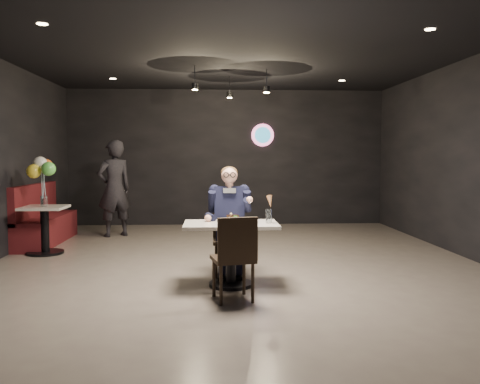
{
  "coord_description": "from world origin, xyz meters",
  "views": [
    {
      "loc": [
        -0.32,
        -6.85,
        1.54
      ],
      "look_at": [
        0.03,
        -0.34,
        1.07
      ],
      "focal_mm": 38.0,
      "sensor_mm": 36.0,
      "label": 1
    }
  ],
  "objects": [
    {
      "name": "cake_slice",
      "position": [
        -0.09,
        -1.0,
        0.8
      ],
      "size": [
        0.14,
        0.13,
        0.08
      ],
      "primitive_type": "cube",
      "rotation": [
        0.0,
        0.0,
        0.35
      ],
      "color": "black",
      "rests_on": "dessert_plate"
    },
    {
      "name": "dessert_plate",
      "position": [
        -0.05,
        -1.0,
        0.76
      ],
      "size": [
        0.21,
        0.21,
        0.01
      ],
      "primitive_type": "cylinder",
      "color": "white",
      "rests_on": "main_table"
    },
    {
      "name": "wall_sign",
      "position": [
        0.8,
        4.47,
        2.0
      ],
      "size": [
        0.5,
        0.06,
        0.5
      ],
      "primitive_type": null,
      "color": "pink",
      "rests_on": "floor"
    },
    {
      "name": "chair_far",
      "position": [
        -0.11,
        -0.39,
        0.46
      ],
      "size": [
        0.42,
        0.46,
        0.92
      ],
      "primitive_type": "cube",
      "color": "black",
      "rests_on": "floor"
    },
    {
      "name": "main_table",
      "position": [
        -0.11,
        -0.94,
        0.38
      ],
      "size": [
        1.1,
        0.7,
        0.75
      ],
      "primitive_type": "cube",
      "color": "silver",
      "rests_on": "floor"
    },
    {
      "name": "balloon_vase",
      "position": [
        -2.95,
        1.19,
        0.83
      ],
      "size": [
        0.11,
        0.11,
        0.16
      ],
      "primitive_type": "cylinder",
      "color": "silver",
      "rests_on": "side_table"
    },
    {
      "name": "sundae_glass",
      "position": [
        0.34,
        -0.96,
        0.83
      ],
      "size": [
        0.07,
        0.07,
        0.16
      ],
      "primitive_type": "cylinder",
      "color": "silver",
      "rests_on": "main_table"
    },
    {
      "name": "passerby",
      "position": [
        -2.19,
        2.9,
        0.92
      ],
      "size": [
        0.8,
        0.73,
        1.84
      ],
      "primitive_type": "imported",
      "rotation": [
        0.0,
        0.0,
        3.72
      ],
      "color": "black",
      "rests_on": "floor"
    },
    {
      "name": "seated_man",
      "position": [
        -0.11,
        -0.39,
        0.72
      ],
      "size": [
        0.6,
        0.8,
        1.44
      ],
      "primitive_type": "cube",
      "color": "black",
      "rests_on": "floor"
    },
    {
      "name": "floor",
      "position": [
        0.0,
        0.0,
        0.0
      ],
      "size": [
        9.0,
        9.0,
        0.0
      ],
      "primitive_type": "plane",
      "color": "slate",
      "rests_on": "ground"
    },
    {
      "name": "mint_leaf",
      "position": [
        -0.06,
        -1.04,
        0.84
      ],
      "size": [
        0.06,
        0.04,
        0.01
      ],
      "primitive_type": "ellipsoid",
      "color": "green",
      "rests_on": "cake_slice"
    },
    {
      "name": "side_table",
      "position": [
        -2.95,
        1.19,
        0.4
      ],
      "size": [
        0.65,
        0.65,
        0.81
      ],
      "primitive_type": "cube",
      "color": "silver",
      "rests_on": "floor"
    },
    {
      "name": "chair_near",
      "position": [
        -0.11,
        -1.52,
        0.46
      ],
      "size": [
        0.51,
        0.54,
        0.92
      ],
      "primitive_type": "cube",
      "rotation": [
        0.0,
        0.0,
        0.21
      ],
      "color": "black",
      "rests_on": "floor"
    },
    {
      "name": "pendant_lights",
      "position": [
        0.0,
        2.0,
        2.88
      ],
      "size": [
        1.4,
        1.2,
        0.36
      ],
      "primitive_type": "cube",
      "color": "black",
      "rests_on": "floor"
    },
    {
      "name": "booth_bench",
      "position": [
        -3.25,
        2.19,
        0.52
      ],
      "size": [
        0.52,
        2.09,
        1.04
      ],
      "primitive_type": "cube",
      "color": "#4A0F13",
      "rests_on": "floor"
    },
    {
      "name": "balloon_bunch",
      "position": [
        -2.95,
        1.19,
        1.23
      ],
      "size": [
        0.4,
        0.4,
        0.66
      ],
      "primitive_type": "cube",
      "color": "yellow",
      "rests_on": "balloon_vase"
    },
    {
      "name": "wafer_cone",
      "position": [
        0.35,
        -0.97,
        1.0
      ],
      "size": [
        0.09,
        0.09,
        0.14
      ],
      "primitive_type": "cone",
      "rotation": [
        0.0,
        0.0,
        0.26
      ],
      "color": "tan",
      "rests_on": "sundae_glass"
    }
  ]
}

